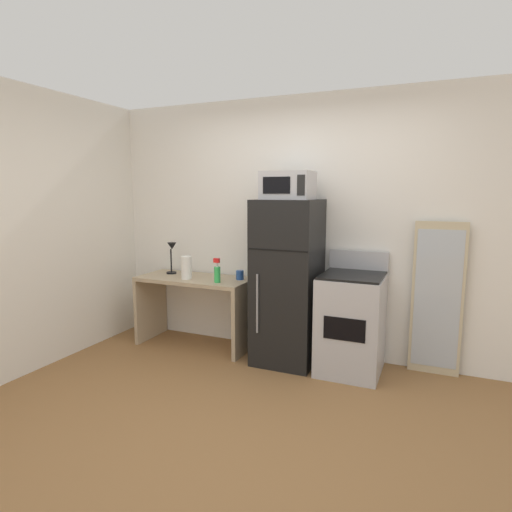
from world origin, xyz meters
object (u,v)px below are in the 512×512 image
desk (195,297)px  spray_bottle (217,273)px  paper_towel_roll (186,268)px  refrigerator (288,282)px  oven_range (351,323)px  microwave (288,185)px  coffee_mug (240,275)px  desk_lamp (172,253)px  leaning_mirror (437,299)px

desk → spray_bottle: size_ratio=4.91×
spray_bottle → paper_towel_roll: (-0.38, 0.03, 0.02)m
paper_towel_roll → refrigerator: 1.10m
oven_range → paper_towel_roll: bearing=-177.4°
spray_bottle → microwave: 1.12m
desk → coffee_mug: (0.49, 0.09, 0.27)m
coffee_mug → microwave: (0.56, -0.13, 0.92)m
desk → oven_range: size_ratio=1.11×
desk_lamp → microwave: 1.57m
microwave → coffee_mug: bearing=166.9°
spray_bottle → paper_towel_roll: spray_bottle is taller
spray_bottle → leaning_mirror: 2.09m
paper_towel_roll → oven_range: 1.77m
desk → coffee_mug: coffee_mug is taller
desk_lamp → spray_bottle: desk_lamp is taller
desk_lamp → leaning_mirror: bearing=3.5°
desk_lamp → coffee_mug: (0.82, 0.02, -0.19)m
leaning_mirror → paper_towel_roll: bearing=-172.2°
desk_lamp → spray_bottle: size_ratio=1.42×
desk → refrigerator: 1.09m
microwave → desk: bearing=177.7°
refrigerator → leaning_mirror: bearing=10.8°
spray_bottle → oven_range: bearing=4.7°
coffee_mug → desk: bearing=-169.7°
coffee_mug → leaning_mirror: (1.90, 0.14, -0.10)m
paper_towel_roll → desk_lamp: bearing=150.5°
microwave → oven_range: (0.62, 0.02, -1.25)m
paper_towel_roll → refrigerator: refrigerator is taller
coffee_mug → oven_range: (1.19, -0.11, -0.33)m
coffee_mug → refrigerator: (0.56, -0.11, -0.00)m
microwave → leaning_mirror: bearing=11.6°
spray_bottle → coffee_mug: 0.27m
coffee_mug → microwave: 1.09m
desk → spray_bottle: 0.49m
microwave → refrigerator: bearing=90.3°
paper_towel_roll → leaning_mirror: 2.46m
spray_bottle → leaning_mirror: bearing=10.1°
paper_towel_roll → oven_range: (1.72, 0.08, -0.40)m
refrigerator → spray_bottle: bearing=-171.1°
oven_range → leaning_mirror: size_ratio=0.79×
refrigerator → oven_range: size_ratio=1.44×
leaning_mirror → spray_bottle: bearing=-169.9°
paper_towel_roll → desk: bearing=69.2°
desk → leaning_mirror: 2.41m
desk_lamp → coffee_mug: 0.85m
desk_lamp → leaning_mirror: (2.72, 0.17, -0.29)m
oven_range → leaning_mirror: 0.79m
refrigerator → microwave: bearing=-89.7°
coffee_mug → oven_range: size_ratio=0.09×
desk_lamp → desk: bearing=-11.4°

